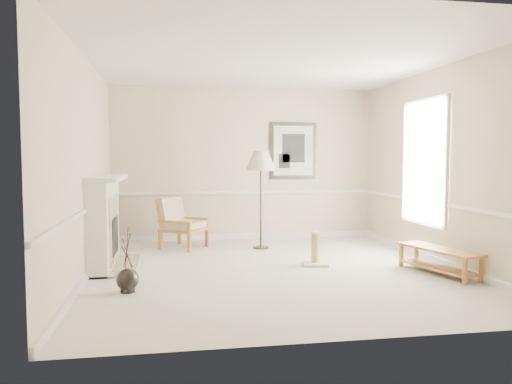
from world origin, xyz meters
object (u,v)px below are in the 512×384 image
(floor_lamp, at_px, (261,163))
(armchair, at_px, (179,221))
(floor_vase, at_px, (128,280))
(scratching_post, at_px, (315,255))
(bench, at_px, (439,257))

(floor_lamp, bearing_deg, armchair, 167.27)
(floor_vase, xyz_separation_m, scratching_post, (2.58, 1.05, 0.02))
(floor_vase, distance_m, armchair, 2.91)
(floor_vase, xyz_separation_m, armchair, (0.64, 2.82, 0.33))
(floor_vase, height_order, scratching_post, floor_vase)
(scratching_post, bearing_deg, armchair, 137.47)
(bench, bearing_deg, armchair, 142.86)
(bench, bearing_deg, floor_lamp, 131.72)
(floor_lamp, height_order, bench, floor_lamp)
(floor_lamp, bearing_deg, bench, -48.28)
(armchair, distance_m, scratching_post, 2.64)
(armchair, bearing_deg, floor_vase, -158.45)
(floor_lamp, height_order, scratching_post, floor_lamp)
(floor_vase, distance_m, bench, 4.07)
(floor_lamp, relative_size, scratching_post, 3.36)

